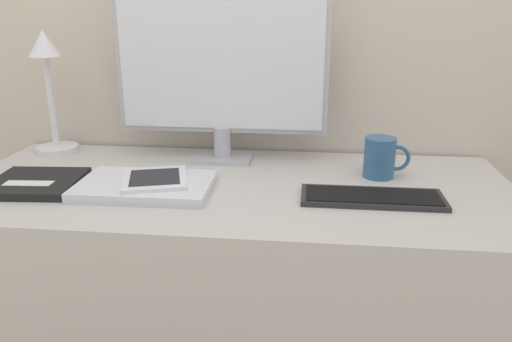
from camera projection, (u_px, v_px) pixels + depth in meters
desk at (235, 305)px, 1.36m from camera, size 1.40×0.61×0.71m
monitor at (221, 73)px, 1.36m from camera, size 0.59×0.11×0.45m
keyboard at (372, 197)px, 1.14m from camera, size 0.32×0.12×0.01m
laptop at (145, 186)px, 1.20m from camera, size 0.32×0.21×0.02m
ereader at (155, 179)px, 1.20m from camera, size 0.19×0.20×0.01m
desk_lamp at (49, 83)px, 1.45m from camera, size 0.12×0.12×0.36m
notebook at (35, 183)px, 1.23m from camera, size 0.22×0.22×0.02m
coffee_mug at (381, 157)px, 1.29m from camera, size 0.12×0.08×0.10m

